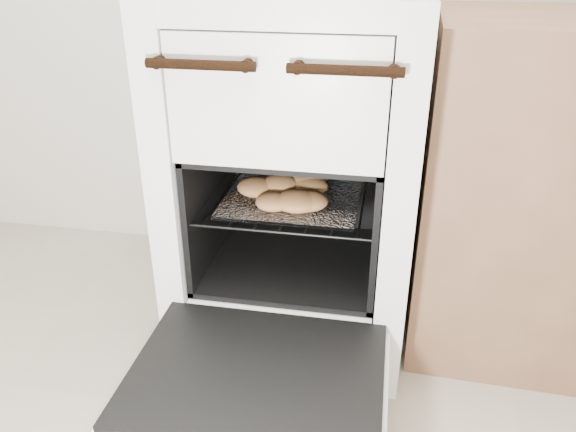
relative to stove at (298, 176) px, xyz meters
name	(u,v)px	position (x,y,z in m)	size (l,w,h in m)	color
stove	(298,176)	(0.00, 0.00, 0.00)	(0.63, 0.70, 0.97)	silver
oven_door	(257,377)	(0.00, -0.53, -0.26)	(0.57, 0.44, 0.04)	black
oven_rack	(294,197)	(0.00, -0.07, -0.04)	(0.46, 0.44, 0.01)	black
foil_sheet	(292,198)	(0.00, -0.09, -0.03)	(0.36, 0.31, 0.01)	silver
baked_rolls	(291,191)	(0.00, -0.10, 0.00)	(0.27, 0.28, 0.05)	#B47D48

